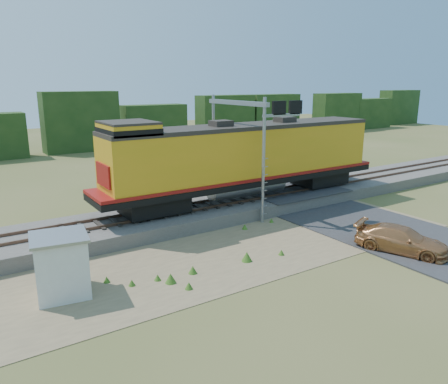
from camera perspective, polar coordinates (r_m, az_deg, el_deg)
ground at (r=23.48m, az=5.88°, el=-6.91°), size 140.00×140.00×0.00m
ballast at (r=27.98m, az=-1.87°, el=-2.46°), size 70.00×5.00×0.80m
rails at (r=27.85m, az=-1.88°, el=-1.52°), size 70.00×1.54×0.16m
dirt_shoulder at (r=22.72m, az=1.12°, el=-7.53°), size 26.00×8.00×0.03m
road at (r=28.63m, az=15.88°, el=-3.28°), size 7.00×66.00×0.86m
tree_line_north at (r=56.88m, az=-19.19°, el=8.05°), size 130.00×3.00×6.50m
weed_clumps at (r=21.66m, az=-1.58°, el=-8.70°), size 15.00×6.20×0.56m
locomotive at (r=28.68m, az=2.60°, el=4.54°), size 20.83×3.18×5.37m
shed at (r=18.89m, az=-20.49°, el=-8.94°), size 2.46×2.46×2.56m
signal_gantry at (r=27.75m, az=3.16°, el=8.45°), size 3.00×6.20×7.58m
car at (r=23.98m, az=22.18°, el=-5.79°), size 3.36×4.91×1.32m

